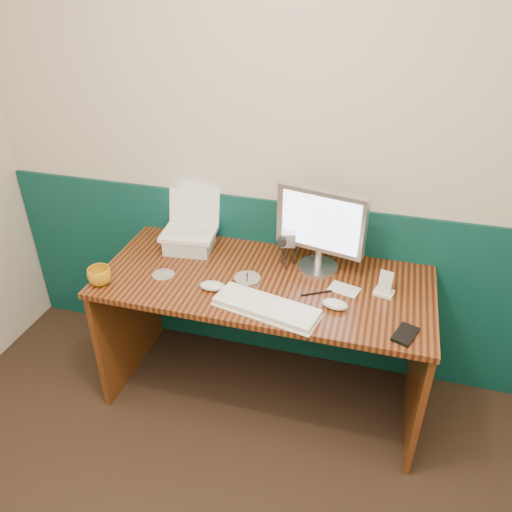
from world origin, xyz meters
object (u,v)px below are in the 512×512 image
(laptop, at_px, (188,216))
(desk, at_px, (264,339))
(keyboard, at_px, (266,308))
(mug, at_px, (100,276))
(camcorder, at_px, (287,250))
(monitor, at_px, (320,230))

(laptop, bearing_deg, desk, -27.14)
(keyboard, height_order, mug, mug)
(desk, height_order, camcorder, camcorder)
(desk, bearing_deg, laptop, 158.82)
(laptop, relative_size, keyboard, 0.59)
(desk, xyz_separation_m, monitor, (0.23, 0.17, 0.59))
(desk, height_order, keyboard, keyboard)
(desk, distance_m, camcorder, 0.49)
(desk, relative_size, keyboard, 3.43)
(laptop, bearing_deg, keyboard, -43.82)
(mug, bearing_deg, keyboard, 0.93)
(laptop, height_order, mug, laptop)
(laptop, xyz_separation_m, mug, (-0.28, -0.42, -0.15))
(monitor, distance_m, camcorder, 0.20)
(mug, bearing_deg, monitor, 23.06)
(laptop, bearing_deg, camcorder, -8.34)
(monitor, height_order, camcorder, monitor)
(monitor, bearing_deg, desk, -131.54)
(laptop, distance_m, monitor, 0.69)
(desk, xyz_separation_m, mug, (-0.74, -0.25, 0.42))
(keyboard, distance_m, mug, 0.81)
(desk, xyz_separation_m, camcorder, (0.08, 0.15, 0.46))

